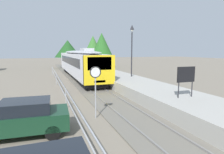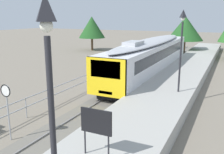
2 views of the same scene
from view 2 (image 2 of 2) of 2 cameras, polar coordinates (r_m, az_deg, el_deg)
name	(u,v)px [view 2 (image 2 of 2)]	position (r m, az deg, el deg)	size (l,w,h in m)	color
ground_plane	(107,81)	(23.53, -1.03, -0.80)	(160.00, 160.00, 0.00)	slate
track_rails	(138,84)	(22.38, 5.86, -1.54)	(3.20, 60.00, 0.14)	#6B665B
commuter_train	(151,55)	(25.24, 8.72, 5.00)	(2.82, 19.83, 3.74)	silver
station_platform	(175,83)	(21.44, 14.08, -1.41)	(3.90, 60.00, 0.90)	#A8A59E
platform_lamp_near_end	(50,83)	(4.87, -13.85, -1.35)	(0.34, 0.34, 5.35)	#232328
platform_lamp_mid_platform	(182,36)	(16.93, 15.48, 8.96)	(0.34, 0.34, 5.35)	#232328
platform_notice_board	(96,123)	(9.02, -3.59, -10.36)	(1.20, 0.08, 1.80)	#232328
speed_limit_sign	(6,98)	(12.75, -22.73, -4.47)	(0.61, 0.10, 2.81)	#9EA0A5
carpark_fence	(26,103)	(15.59, -18.89, -5.64)	(0.06, 36.06, 1.25)	#9EA0A5
tree_behind_station_far	(92,27)	(44.30, -4.57, 11.13)	(4.53, 4.53, 5.80)	brown
tree_distant_left	(185,28)	(40.22, 16.20, 10.47)	(5.39, 5.39, 5.81)	brown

